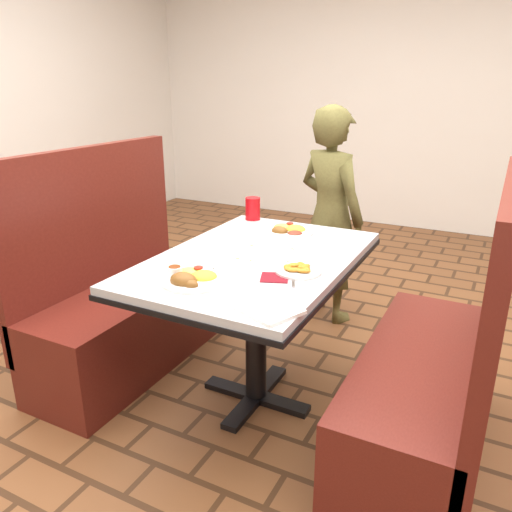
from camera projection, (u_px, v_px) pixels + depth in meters
name	position (u px, v px, depth m)	size (l,w,h in m)	color
dining_table	(256.00, 276.00, 2.25)	(0.81, 1.21, 0.75)	silver
booth_bench_left	(125.00, 307.00, 2.70)	(0.47, 1.20, 1.17)	maroon
booth_bench_right	(432.00, 384.00, 2.01)	(0.47, 1.20, 1.17)	maroon
diner_person	(330.00, 216.00, 3.15)	(0.50, 0.33, 1.36)	brown
near_dinner_plate	(192.00, 275.00, 1.92)	(0.25, 0.25, 0.08)	white
far_dinner_plate	(289.00, 229.00, 2.55)	(0.25, 0.25, 0.06)	white
plantain_plate	(298.00, 269.00, 2.03)	(0.19, 0.19, 0.03)	white
maroon_napkin	(275.00, 278.00, 1.97)	(0.11, 0.11, 0.00)	maroon
spoon_utensil	(293.00, 281.00, 1.93)	(0.01, 0.13, 0.00)	silver
red_tumbler	(253.00, 209.00, 2.78)	(0.08, 0.08, 0.12)	#B90C11
paper_napkin	(266.00, 308.00, 1.70)	(0.22, 0.17, 0.01)	white
knife_utensil	(201.00, 275.00, 1.98)	(0.01, 0.17, 0.00)	silver
fork_utensil	(195.00, 276.00, 1.96)	(0.01, 0.15, 0.00)	silver
lettuce_shreds	(270.00, 253.00, 2.25)	(0.28, 0.32, 0.00)	#83AE45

